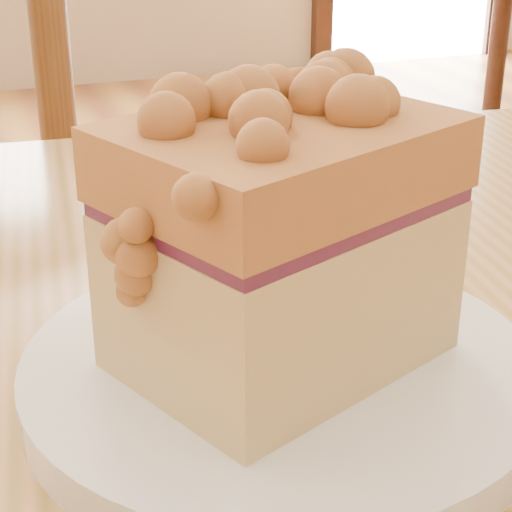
% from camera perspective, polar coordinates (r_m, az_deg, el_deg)
% --- Properties ---
extents(plate, '(0.22, 0.22, 0.02)m').
position_cam_1_polar(plate, '(0.39, 1.54, -7.66)').
color(plate, white).
rests_on(plate, cafe_table_main).
extents(cake_slice, '(0.15, 0.14, 0.12)m').
position_cam_1_polar(cake_slice, '(0.35, 1.61, 1.83)').
color(cake_slice, tan).
rests_on(cake_slice, plate).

